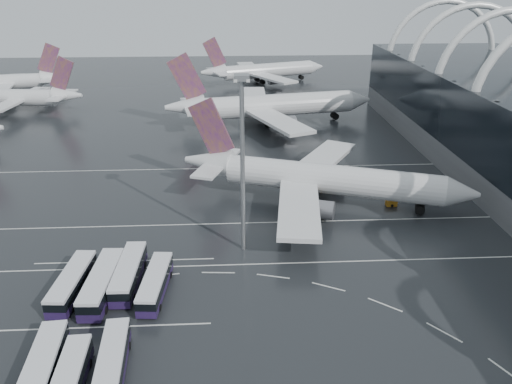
{
  "coord_description": "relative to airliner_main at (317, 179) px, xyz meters",
  "views": [
    {
      "loc": [
        -6.98,
        -68.47,
        41.69
      ],
      "look_at": [
        -2.72,
        10.01,
        7.0
      ],
      "focal_mm": 35.0,
      "sensor_mm": 36.0,
      "label": 1
    }
  ],
  "objects": [
    {
      "name": "ground",
      "position": [
        -9.82,
        -20.6,
        -4.87
      ],
      "size": [
        420.0,
        420.0,
        0.0
      ],
      "primitive_type": "plane",
      "color": "black",
      "rests_on": "ground"
    },
    {
      "name": "lane_marking_near",
      "position": [
        -9.82,
        -22.6,
        -4.87
      ],
      "size": [
        120.0,
        0.25,
        0.01
      ],
      "primitive_type": "cube",
      "color": "silver",
      "rests_on": "ground"
    },
    {
      "name": "lane_marking_mid",
      "position": [
        -9.82,
        -8.6,
        -4.87
      ],
      "size": [
        120.0,
        0.25,
        0.01
      ],
      "primitive_type": "cube",
      "color": "silver",
      "rests_on": "ground"
    },
    {
      "name": "lane_marking_far",
      "position": [
        -9.82,
        19.4,
        -4.87
      ],
      "size": [
        120.0,
        0.25,
        0.01
      ],
      "primitive_type": "cube",
      "color": "silver",
      "rests_on": "ground"
    },
    {
      "name": "bus_bay_line_south",
      "position": [
        -33.82,
        -36.6,
        -4.87
      ],
      "size": [
        28.0,
        0.25,
        0.01
      ],
      "primitive_type": "cube",
      "color": "silver",
      "rests_on": "ground"
    },
    {
      "name": "bus_bay_line_north",
      "position": [
        -33.82,
        -20.6,
        -4.87
      ],
      "size": [
        28.0,
        0.25,
        0.01
      ],
      "primitive_type": "cube",
      "color": "silver",
      "rests_on": "ground"
    },
    {
      "name": "airliner_main",
      "position": [
        0.0,
        0.0,
        0.0
      ],
      "size": [
        55.86,
        48.45,
        19.46
      ],
      "rotation": [
        0.0,
        0.0,
        -0.34
      ],
      "color": "silver",
      "rests_on": "ground"
    },
    {
      "name": "airliner_gate_b",
      "position": [
        -5.33,
        55.44,
        0.58
      ],
      "size": [
        62.58,
        55.51,
        21.78
      ],
      "rotation": [
        0.0,
        0.0,
        0.18
      ],
      "color": "silver",
      "rests_on": "ground"
    },
    {
      "name": "airliner_gate_c",
      "position": [
        -3.19,
        116.04,
        -0.08
      ],
      "size": [
        52.41,
        47.75,
        19.16
      ],
      "rotation": [
        0.0,
        0.0,
        0.33
      ],
      "color": "silver",
      "rests_on": "ground"
    },
    {
      "name": "jet_remote_mid",
      "position": [
        -83.61,
        74.36,
        -0.22
      ],
      "size": [
        41.41,
        33.41,
        18.01
      ],
      "rotation": [
        0.0,
        0.0,
        3.03
      ],
      "color": "silver",
      "rests_on": "ground"
    },
    {
      "name": "jet_remote_far",
      "position": [
        -97.27,
        99.94,
        -0.14
      ],
      "size": [
        42.11,
        34.05,
        18.33
      ],
      "rotation": [
        0.0,
        0.0,
        3.31
      ],
      "color": "silver",
      "rests_on": "ground"
    },
    {
      "name": "bus_row_near_a",
      "position": [
        -39.42,
        -28.88,
        -3.11
      ],
      "size": [
        3.89,
        13.2,
        3.2
      ],
      "rotation": [
        0.0,
        0.0,
        1.5
      ],
      "color": "#20123A",
      "rests_on": "ground"
    },
    {
      "name": "bus_row_near_b",
      "position": [
        -35.17,
        -29.31,
        -2.99
      ],
      "size": [
        3.77,
        14.03,
        3.42
      ],
      "rotation": [
        0.0,
        0.0,
        1.53
      ],
      "color": "#20123A",
      "rests_on": "ground"
    },
    {
      "name": "bus_row_near_c",
      "position": [
        -31.91,
        -26.85,
        -3.08
      ],
      "size": [
        3.46,
        13.34,
        3.26
      ],
      "rotation": [
        0.0,
        0.0,
        1.54
      ],
      "color": "#20123A",
      "rests_on": "ground"
    },
    {
      "name": "bus_row_near_d",
      "position": [
        -27.76,
        -29.49,
        -3.19
      ],
      "size": [
        3.77,
        12.59,
        3.06
      ],
      "rotation": [
        0.0,
        0.0,
        1.49
      ],
      "color": "#20123A",
      "rests_on": "ground"
    },
    {
      "name": "bus_row_far_a",
      "position": [
        -37.94,
        -45.68,
        -3.09
      ],
      "size": [
        3.93,
        13.33,
        3.24
      ],
      "rotation": [
        0.0,
        0.0,
        1.64
      ],
      "color": "#20123A",
      "rests_on": "ground"
    },
    {
      "name": "bus_row_far_b",
      "position": [
        -34.61,
        -47.49,
        -3.25
      ],
      "size": [
        3.27,
        12.11,
        2.95
      ],
      "rotation": [
        0.0,
        0.0,
        1.61
      ],
      "color": "#20123A",
      "rests_on": "ground"
    },
    {
      "name": "bus_row_far_c",
      "position": [
        -30.55,
        -44.9,
        -3.21
      ],
      "size": [
        3.64,
        12.42,
        3.02
      ],
      "rotation": [
        0.0,
        0.0,
        1.64
      ],
      "color": "#20123A",
      "rests_on": "ground"
    },
    {
      "name": "floodlight_mast",
      "position": [
        -14.99,
        -17.66,
        13.0
      ],
      "size": [
        2.18,
        2.18,
        28.41
      ],
      "color": "gray",
      "rests_on": "ground"
    },
    {
      "name": "gse_cart_belly_a",
      "position": [
        14.31,
        -2.72,
        -4.3
      ],
      "size": [
        2.09,
        1.23,
        1.14
      ],
      "primitive_type": "cube",
      "color": "#B27217",
      "rests_on": "ground"
    },
    {
      "name": "gse_cart_belly_c",
      "position": [
        -1.08,
        -4.2,
        -4.34
      ],
      "size": [
        1.95,
        1.15,
        1.06
      ],
      "primitive_type": "cube",
      "color": "#B27217",
      "rests_on": "ground"
    },
    {
      "name": "gse_cart_belly_d",
      "position": [
        23.19,
        6.73,
        -4.29
      ],
      "size": [
        2.15,
        1.27,
        1.17
      ],
      "primitive_type": "cube",
      "color": "slate",
      "rests_on": "ground"
    },
    {
      "name": "gse_cart_belly_e",
      "position": [
        3.22,
        7.94,
        -4.35
      ],
      "size": [
        1.93,
        1.14,
        1.05
      ],
      "primitive_type": "cube",
      "color": "#B27217",
      "rests_on": "ground"
    }
  ]
}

